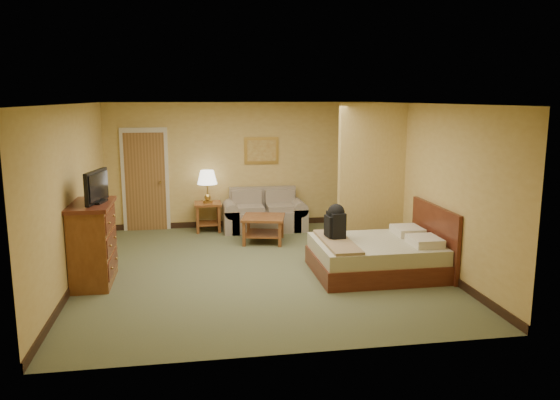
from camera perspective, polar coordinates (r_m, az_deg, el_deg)
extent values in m
plane|color=#575D3C|center=(8.81, -2.20, -7.15)|extent=(6.00, 6.00, 0.00)
plane|color=white|center=(8.39, -2.33, 10.02)|extent=(6.00, 6.00, 0.00)
cube|color=tan|center=(11.45, -4.15, 3.66)|extent=(5.50, 0.02, 2.60)
cube|color=tan|center=(8.61, -20.74, 0.66)|extent=(0.02, 6.00, 2.60)
cube|color=tan|center=(9.25, 14.90, 1.64)|extent=(0.02, 6.00, 2.60)
cube|color=tan|center=(9.88, 9.53, 2.42)|extent=(1.20, 0.15, 2.60)
cube|color=beige|center=(11.45, -13.89, 2.10)|extent=(0.94, 0.06, 2.10)
cube|color=brown|center=(11.44, -13.89, 1.84)|extent=(0.80, 0.04, 2.00)
cylinder|color=#A9863E|center=(11.36, -12.40, 1.85)|extent=(0.04, 0.12, 0.04)
cube|color=black|center=(11.66, -4.06, -2.41)|extent=(5.50, 0.02, 0.12)
cube|color=gray|center=(11.22, -1.61, -2.12)|extent=(1.39, 0.75, 0.42)
cube|color=gray|center=(11.45, -1.84, 0.32)|extent=(1.39, 0.18, 0.44)
cube|color=gray|center=(11.15, -5.16, -2.12)|extent=(0.30, 0.75, 0.47)
cube|color=gray|center=(11.33, 1.88, -1.87)|extent=(0.30, 0.75, 0.47)
cube|color=brown|center=(11.18, -7.55, -0.38)|extent=(0.54, 0.54, 0.04)
cube|color=brown|center=(11.26, -7.50, -2.41)|extent=(0.45, 0.45, 0.03)
cube|color=brown|center=(11.02, -8.59, -2.13)|extent=(0.05, 0.05, 0.55)
cube|color=brown|center=(11.04, -6.36, -2.06)|extent=(0.05, 0.05, 0.55)
cube|color=brown|center=(11.44, -8.63, -1.66)|extent=(0.05, 0.05, 0.55)
cube|color=brown|center=(11.46, -6.48, -1.59)|extent=(0.05, 0.05, 0.55)
cylinder|color=#A9863E|center=(11.17, -7.56, -0.16)|extent=(0.20, 0.20, 0.04)
cylinder|color=#A9863E|center=(11.13, -7.59, 1.13)|extent=(0.03, 0.03, 0.33)
cone|color=white|center=(11.09, -7.62, 2.38)|extent=(0.40, 0.40, 0.28)
cube|color=brown|center=(10.25, -1.73, -1.85)|extent=(0.92, 0.92, 0.04)
cube|color=brown|center=(10.32, -1.72, -3.52)|extent=(0.79, 0.79, 0.03)
cube|color=brown|center=(9.95, -3.35, -3.68)|extent=(0.05, 0.05, 0.46)
cube|color=brown|center=(10.67, -0.21, -2.68)|extent=(0.05, 0.05, 0.46)
cube|color=#B78E3F|center=(11.45, -1.96, 5.19)|extent=(0.72, 0.03, 0.56)
cube|color=#A57233|center=(11.43, -1.94, 5.18)|extent=(0.60, 0.02, 0.44)
cube|color=brown|center=(8.43, -18.96, -4.50)|extent=(0.52, 1.05, 1.14)
cube|color=#4D1D12|center=(8.30, -19.21, -0.49)|extent=(0.59, 1.13, 0.06)
cube|color=black|center=(8.27, -18.54, -0.18)|extent=(0.26, 0.37, 0.03)
cube|color=black|center=(8.24, -18.63, 1.36)|extent=(0.22, 0.76, 0.46)
cube|color=#4D1D12|center=(8.66, 9.90, -6.63)|extent=(1.90, 1.52, 0.28)
cube|color=beige|center=(8.59, 9.95, -5.00)|extent=(1.84, 1.46, 0.23)
cube|color=#4D1D12|center=(8.91, 15.82, -3.85)|extent=(0.06, 1.61, 1.04)
cube|color=white|center=(8.48, 14.89, -4.20)|extent=(0.43, 0.52, 0.13)
cube|color=white|center=(9.07, 13.18, -3.16)|extent=(0.43, 0.52, 0.13)
cube|color=#8E734D|center=(8.37, 5.98, -4.36)|extent=(0.43, 1.42, 0.05)
cube|color=black|center=(8.52, 5.87, -2.71)|extent=(0.25, 0.35, 0.44)
sphere|color=black|center=(8.47, 5.89, -1.28)|extent=(0.26, 0.26, 0.26)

